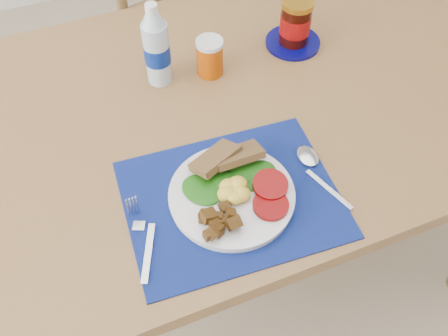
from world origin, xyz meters
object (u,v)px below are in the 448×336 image
juice_glass (210,58)px  jam_on_saucer (295,26)px  water_bottle (157,49)px  chair_far (156,17)px  breakfast_plate (230,195)px

juice_glass → jam_on_saucer: bearing=5.1°
water_bottle → juice_glass: 0.13m
chair_far → jam_on_saucer: 0.66m
breakfast_plate → jam_on_saucer: 0.52m
water_bottle → jam_on_saucer: bearing=-0.2°
chair_far → juice_glass: bearing=72.7°
chair_far → breakfast_plate: (-0.12, -0.95, 0.24)m
water_bottle → juice_glass: bearing=-10.5°
chair_far → juice_glass: (-0.01, -0.58, 0.26)m
jam_on_saucer → water_bottle: bearing=179.8°
chair_far → jam_on_saucer: size_ratio=7.29×
water_bottle → jam_on_saucer: (0.36, -0.00, -0.04)m
breakfast_plate → water_bottle: bearing=78.1°
water_bottle → juice_glass: (0.12, -0.02, -0.05)m
breakfast_plate → water_bottle: size_ratio=1.18×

